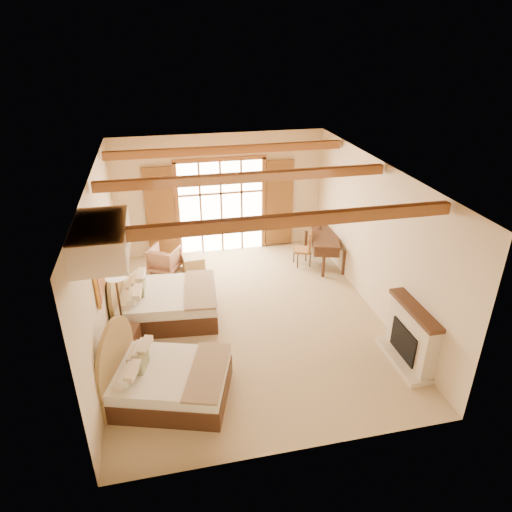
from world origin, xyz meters
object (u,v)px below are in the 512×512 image
object	(u,v)px
bed_far	(160,301)
bed_near	(162,380)
desk	(324,248)
nightstand	(125,343)
armchair	(164,259)

from	to	relation	value
bed_far	bed_near	bearing A→B (deg)	-85.48
desk	nightstand	bearing A→B (deg)	-134.11
bed_far	desk	world-z (taller)	bed_far
bed_far	nightstand	world-z (taller)	bed_far
bed_near	armchair	world-z (taller)	bed_near
bed_far	desk	size ratio (longest dim) A/B	1.36
bed_near	bed_far	bearing A→B (deg)	106.46
bed_near	bed_far	xyz separation A→B (m)	(0.04, 2.41, 0.04)
bed_far	nightstand	xyz separation A→B (m)	(-0.68, -1.15, -0.12)
bed_far	armchair	bearing A→B (deg)	90.89
bed_near	nightstand	xyz separation A→B (m)	(-0.63, 1.26, -0.08)
bed_near	desk	world-z (taller)	bed_near
bed_far	nightstand	distance (m)	1.34
bed_far	armchair	xyz separation A→B (m)	(0.17, 2.14, -0.09)
bed_near	desk	size ratio (longest dim) A/B	1.40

